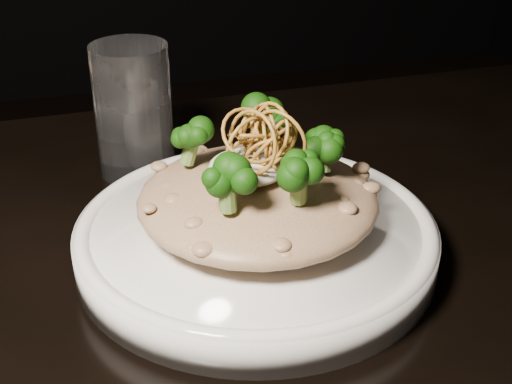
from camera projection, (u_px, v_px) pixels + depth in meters
plate at (256, 240)px, 0.54m from camera, size 0.27×0.27×0.03m
risotto at (258, 199)px, 0.52m from camera, size 0.18×0.18×0.04m
broccoli at (256, 152)px, 0.50m from camera, size 0.11×0.11×0.04m
cheese at (248, 167)px, 0.51m from camera, size 0.06×0.06×0.02m
shallots at (262, 136)px, 0.50m from camera, size 0.05×0.05×0.03m
drinking_glass at (134, 111)px, 0.64m from camera, size 0.09×0.09×0.12m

